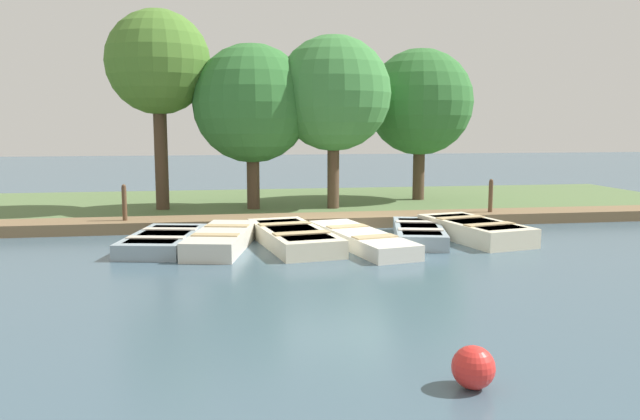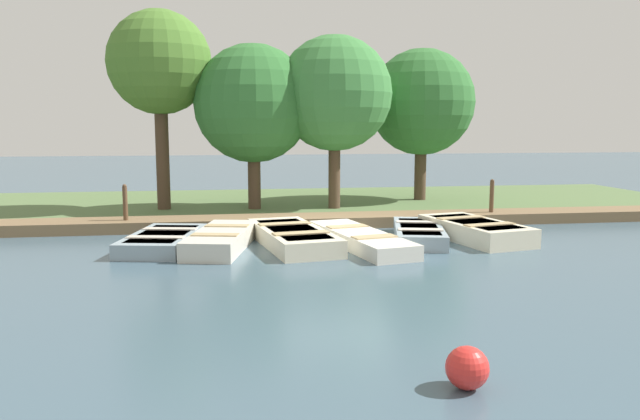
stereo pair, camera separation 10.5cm
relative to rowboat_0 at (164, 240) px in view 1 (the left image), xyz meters
The scene contains 16 objects.
ground_plane 3.95m from the rowboat_0, 104.32° to the left, with size 80.00×80.00×0.00m, color #425B6B.
shore_bank 7.10m from the rowboat_0, 147.37° to the left, with size 8.00×24.00×0.17m.
dock_walkway 4.46m from the rowboat_0, 120.98° to the left, with size 1.14×23.88×0.27m.
rowboat_0 is the anchor object (origin of this frame).
rowboat_1 1.20m from the rowboat_0, 79.39° to the left, with size 3.09×1.60×0.40m.
rowboat_2 2.66m from the rowboat_0, 87.60° to the left, with size 3.50×1.75×0.38m.
rowboat_3 4.07m from the rowboat_0, 84.10° to the left, with size 3.72×1.69×0.33m.
rowboat_4 5.46m from the rowboat_0, 90.52° to the left, with size 2.96×1.66×0.34m.
rowboat_5 6.71m from the rowboat_0, 89.53° to the left, with size 3.02×1.83×0.43m.
mooring_post_near 2.49m from the rowboat_0, 154.16° to the right, with size 0.11×0.11×1.13m.
mooring_post_far 8.41m from the rowboat_0, 105.27° to the left, with size 0.11×0.11×1.13m.
buoy 8.33m from the rowboat_0, 25.04° to the left, with size 0.42×0.42×0.42m.
park_tree_far_left 6.33m from the rowboat_0, behind, with size 2.83×2.83×5.63m.
park_tree_left 5.83m from the rowboat_0, 155.47° to the left, with size 3.27×3.27×4.74m.
park_tree_center 6.94m from the rowboat_0, 135.15° to the left, with size 3.20×3.20×4.99m.
park_tree_right 9.98m from the rowboat_0, 129.03° to the left, with size 3.29×3.29×4.87m.
Camera 1 is at (13.91, -2.66, 2.50)m, focal length 35.00 mm.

